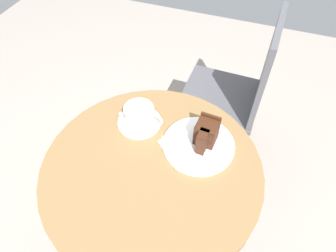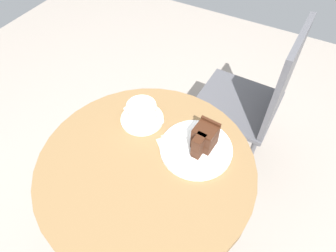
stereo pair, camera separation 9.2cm
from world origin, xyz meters
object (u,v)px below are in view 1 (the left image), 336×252
(coffee_cup, at_px, (140,115))
(fork, at_px, (182,141))
(saucer, at_px, (139,122))
(teaspoon, at_px, (123,119))
(cafe_chair, at_px, (240,88))
(cake_plate, at_px, (199,145))
(napkin, at_px, (186,147))
(cake_slice, at_px, (206,133))

(coffee_cup, bearing_deg, fork, -11.67)
(saucer, height_order, teaspoon, teaspoon)
(coffee_cup, distance_m, fork, 0.16)
(cafe_chair, bearing_deg, coffee_cup, -24.46)
(saucer, bearing_deg, cake_plate, -6.80)
(teaspoon, distance_m, cake_plate, 0.26)
(teaspoon, height_order, napkin, teaspoon)
(teaspoon, xyz_separation_m, cake_slice, (0.27, 0.00, 0.04))
(saucer, height_order, cake_slice, cake_slice)
(coffee_cup, height_order, fork, coffee_cup)
(teaspoon, relative_size, cafe_chair, 0.09)
(cake_plate, distance_m, napkin, 0.04)
(saucer, distance_m, fork, 0.16)
(coffee_cup, height_order, teaspoon, coffee_cup)
(coffee_cup, distance_m, cake_slice, 0.22)
(napkin, bearing_deg, saucer, 166.55)
(cake_slice, relative_size, napkin, 0.51)
(cake_slice, bearing_deg, cafe_chair, 85.05)
(coffee_cup, relative_size, cafe_chair, 0.14)
(coffee_cup, height_order, cake_slice, cake_slice)
(cake_slice, bearing_deg, coffee_cup, 178.48)
(fork, bearing_deg, teaspoon, 28.12)
(cafe_chair, bearing_deg, fork, -9.92)
(fork, xyz_separation_m, cafe_chair, (0.11, 0.58, -0.25))
(coffee_cup, relative_size, teaspoon, 1.57)
(teaspoon, relative_size, napkin, 0.43)
(saucer, height_order, cafe_chair, cafe_chair)
(saucer, bearing_deg, napkin, -13.45)
(saucer, bearing_deg, fork, -12.31)
(cake_slice, height_order, cafe_chair, cafe_chair)
(coffee_cup, bearing_deg, cafe_chair, 64.36)
(saucer, bearing_deg, cake_slice, -2.24)
(cake_slice, distance_m, fork, 0.08)
(cake_plate, bearing_deg, coffee_cup, 173.85)
(cake_slice, bearing_deg, fork, -158.98)
(teaspoon, xyz_separation_m, cafe_chair, (0.32, 0.56, -0.25))
(cake_plate, height_order, cake_slice, cake_slice)
(saucer, relative_size, coffee_cup, 1.11)
(napkin, bearing_deg, teaspoon, 172.61)
(saucer, distance_m, cake_slice, 0.23)
(napkin, bearing_deg, cafe_chair, 80.52)
(cake_slice, height_order, fork, cake_slice)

